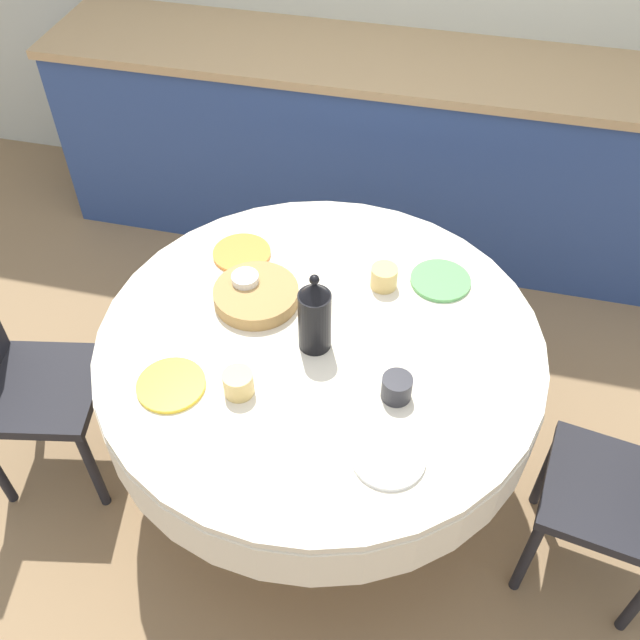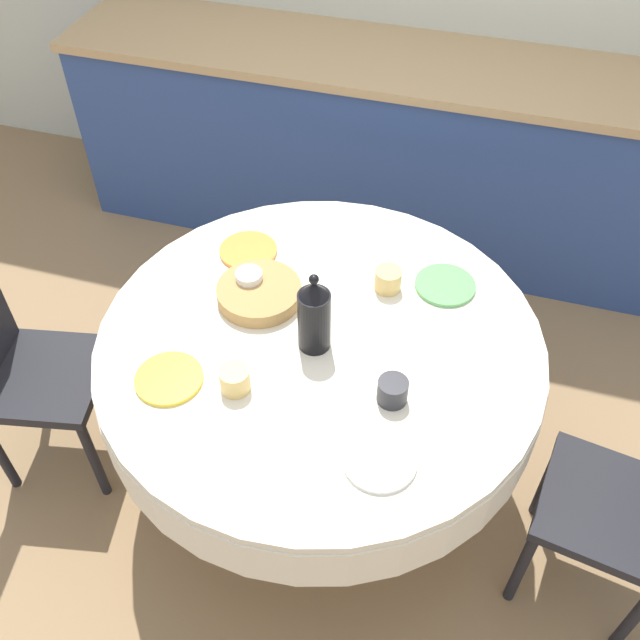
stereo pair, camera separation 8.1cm
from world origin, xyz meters
name	(u,v)px [view 2 (the right image)]	position (x,y,z in m)	size (l,w,h in m)	color
ground_plane	(320,467)	(0.00, 0.00, 0.00)	(12.00, 12.00, 0.00)	#8E704C
kitchen_counter	(409,154)	(0.00, 1.51, 0.48)	(3.24, 0.64, 0.95)	#2D4784
dining_table	(320,363)	(0.00, 0.00, 0.63)	(1.42, 1.42, 0.75)	olive
chair_right	(18,362)	(-1.03, -0.20, 0.52)	(0.47, 0.47, 0.93)	black
plate_near_left	(169,379)	(-0.38, -0.29, 0.76)	(0.20, 0.20, 0.01)	yellow
cup_near_left	(235,380)	(-0.18, -0.26, 0.79)	(0.09, 0.09, 0.08)	#DBB766
plate_near_right	(380,460)	(0.28, -0.39, 0.76)	(0.20, 0.20, 0.01)	white
cup_near_right	(393,391)	(0.27, -0.17, 0.79)	(0.09, 0.09, 0.08)	#28282D
plate_far_left	(248,251)	(-0.36, 0.32, 0.76)	(0.20, 0.20, 0.01)	orange
cup_far_left	(249,281)	(-0.28, 0.14, 0.79)	(0.09, 0.09, 0.08)	white
plate_far_right	(445,285)	(0.34, 0.34, 0.76)	(0.20, 0.20, 0.01)	#5BA85B
cup_far_right	(388,280)	(0.15, 0.28, 0.79)	(0.09, 0.09, 0.08)	#DBB766
coffee_carafe	(314,316)	(-0.01, -0.03, 0.88)	(0.10, 0.10, 0.29)	black
bread_basket	(259,293)	(-0.24, 0.11, 0.78)	(0.28, 0.28, 0.05)	#AD844C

